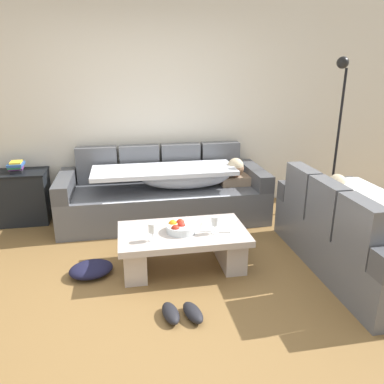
{
  "coord_description": "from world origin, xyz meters",
  "views": [
    {
      "loc": [
        -0.23,
        -2.8,
        1.86
      ],
      "look_at": [
        0.46,
        1.0,
        0.55
      ],
      "focal_mm": 35.2,
      "sensor_mm": 36.0,
      "label": 1
    }
  ],
  "objects_px": {
    "coffee_table": "(183,244)",
    "fruit_bowl": "(180,228)",
    "couch_along_wall": "(167,194)",
    "couch_near_window": "(358,235)",
    "crumpled_garment": "(91,269)",
    "side_cabinet": "(19,197)",
    "wine_glass_near_right": "(215,222)",
    "open_magazine": "(216,227)",
    "pair_of_shoes": "(182,313)",
    "book_stack_on_cabinet": "(16,167)",
    "wine_glass_near_left": "(152,229)",
    "floor_lamp": "(337,127)"
  },
  "relations": [
    {
      "from": "fruit_bowl",
      "to": "book_stack_on_cabinet",
      "type": "height_order",
      "value": "book_stack_on_cabinet"
    },
    {
      "from": "couch_near_window",
      "to": "open_magazine",
      "type": "bearing_deg",
      "value": 77.21
    },
    {
      "from": "couch_along_wall",
      "to": "book_stack_on_cabinet",
      "type": "bearing_deg",
      "value": 172.91
    },
    {
      "from": "side_cabinet",
      "to": "pair_of_shoes",
      "type": "bearing_deg",
      "value": -53.19
    },
    {
      "from": "coffee_table",
      "to": "fruit_bowl",
      "type": "relative_size",
      "value": 4.29
    },
    {
      "from": "fruit_bowl",
      "to": "crumpled_garment",
      "type": "xyz_separation_m",
      "value": [
        -0.84,
        0.02,
        -0.36
      ]
    },
    {
      "from": "wine_glass_near_right",
      "to": "book_stack_on_cabinet",
      "type": "height_order",
      "value": "book_stack_on_cabinet"
    },
    {
      "from": "book_stack_on_cabinet",
      "to": "pair_of_shoes",
      "type": "height_order",
      "value": "book_stack_on_cabinet"
    },
    {
      "from": "wine_glass_near_left",
      "to": "couch_along_wall",
      "type": "bearing_deg",
      "value": 77.92
    },
    {
      "from": "coffee_table",
      "to": "open_magazine",
      "type": "bearing_deg",
      "value": 1.81
    },
    {
      "from": "couch_near_window",
      "to": "pair_of_shoes",
      "type": "xyz_separation_m",
      "value": [
        -1.76,
        -0.48,
        -0.29
      ]
    },
    {
      "from": "book_stack_on_cabinet",
      "to": "fruit_bowl",
      "type": "bearing_deg",
      "value": -40.07
    },
    {
      "from": "fruit_bowl",
      "to": "floor_lamp",
      "type": "xyz_separation_m",
      "value": [
        2.17,
        1.14,
        0.69
      ]
    },
    {
      "from": "book_stack_on_cabinet",
      "to": "crumpled_garment",
      "type": "height_order",
      "value": "book_stack_on_cabinet"
    },
    {
      "from": "fruit_bowl",
      "to": "pair_of_shoes",
      "type": "height_order",
      "value": "fruit_bowl"
    },
    {
      "from": "fruit_bowl",
      "to": "wine_glass_near_left",
      "type": "xyz_separation_m",
      "value": [
        -0.27,
        -0.14,
        0.07
      ]
    },
    {
      "from": "couch_along_wall",
      "to": "fruit_bowl",
      "type": "relative_size",
      "value": 8.95
    },
    {
      "from": "fruit_bowl",
      "to": "wine_glass_near_right",
      "type": "xyz_separation_m",
      "value": [
        0.31,
        -0.09,
        0.07
      ]
    },
    {
      "from": "couch_along_wall",
      "to": "coffee_table",
      "type": "xyz_separation_m",
      "value": [
        -0.0,
        -1.24,
        -0.09
      ]
    },
    {
      "from": "open_magazine",
      "to": "pair_of_shoes",
      "type": "bearing_deg",
      "value": -104.15
    },
    {
      "from": "couch_near_window",
      "to": "pair_of_shoes",
      "type": "height_order",
      "value": "couch_near_window"
    },
    {
      "from": "fruit_bowl",
      "to": "book_stack_on_cabinet",
      "type": "xyz_separation_m",
      "value": [
        -1.75,
        1.47,
        0.28
      ]
    },
    {
      "from": "side_cabinet",
      "to": "crumpled_garment",
      "type": "bearing_deg",
      "value": -57.23
    },
    {
      "from": "wine_glass_near_right",
      "to": "side_cabinet",
      "type": "height_order",
      "value": "side_cabinet"
    },
    {
      "from": "open_magazine",
      "to": "crumpled_garment",
      "type": "height_order",
      "value": "open_magazine"
    },
    {
      "from": "wine_glass_near_left",
      "to": "side_cabinet",
      "type": "distance_m",
      "value": 2.22
    },
    {
      "from": "couch_near_window",
      "to": "wine_glass_near_right",
      "type": "bearing_deg",
      "value": 82.44
    },
    {
      "from": "couch_near_window",
      "to": "crumpled_garment",
      "type": "height_order",
      "value": "couch_near_window"
    },
    {
      "from": "wine_glass_near_left",
      "to": "side_cabinet",
      "type": "relative_size",
      "value": 0.23
    },
    {
      "from": "wine_glass_near_left",
      "to": "pair_of_shoes",
      "type": "height_order",
      "value": "wine_glass_near_left"
    },
    {
      "from": "pair_of_shoes",
      "to": "coffee_table",
      "type": "bearing_deg",
      "value": 80.19
    },
    {
      "from": "side_cabinet",
      "to": "crumpled_garment",
      "type": "height_order",
      "value": "side_cabinet"
    },
    {
      "from": "fruit_bowl",
      "to": "pair_of_shoes",
      "type": "xyz_separation_m",
      "value": [
        -0.11,
        -0.75,
        -0.38
      ]
    },
    {
      "from": "wine_glass_near_left",
      "to": "wine_glass_near_right",
      "type": "distance_m",
      "value": 0.58
    },
    {
      "from": "couch_near_window",
      "to": "book_stack_on_cabinet",
      "type": "distance_m",
      "value": 3.84
    },
    {
      "from": "fruit_bowl",
      "to": "crumpled_garment",
      "type": "relative_size",
      "value": 0.7
    },
    {
      "from": "couch_near_window",
      "to": "pair_of_shoes",
      "type": "relative_size",
      "value": 5.43
    },
    {
      "from": "couch_near_window",
      "to": "floor_lamp",
      "type": "relative_size",
      "value": 0.95
    },
    {
      "from": "book_stack_on_cabinet",
      "to": "crumpled_garment",
      "type": "bearing_deg",
      "value": -57.9
    },
    {
      "from": "wine_glass_near_right",
      "to": "pair_of_shoes",
      "type": "relative_size",
      "value": 0.49
    },
    {
      "from": "wine_glass_near_right",
      "to": "floor_lamp",
      "type": "bearing_deg",
      "value": 33.42
    },
    {
      "from": "coffee_table",
      "to": "wine_glass_near_left",
      "type": "xyz_separation_m",
      "value": [
        -0.3,
        -0.16,
        0.26
      ]
    },
    {
      "from": "couch_along_wall",
      "to": "couch_near_window",
      "type": "bearing_deg",
      "value": -43.07
    },
    {
      "from": "coffee_table",
      "to": "wine_glass_near_left",
      "type": "bearing_deg",
      "value": -151.9
    },
    {
      "from": "couch_along_wall",
      "to": "open_magazine",
      "type": "height_order",
      "value": "couch_along_wall"
    },
    {
      "from": "crumpled_garment",
      "to": "book_stack_on_cabinet",
      "type": "bearing_deg",
      "value": 122.1
    },
    {
      "from": "fruit_bowl",
      "to": "side_cabinet",
      "type": "xyz_separation_m",
      "value": [
        -1.78,
        1.47,
        -0.1
      ]
    },
    {
      "from": "coffee_table",
      "to": "couch_along_wall",
      "type": "bearing_deg",
      "value": 89.88
    },
    {
      "from": "crumpled_garment",
      "to": "coffee_table",
      "type": "bearing_deg",
      "value": -0.16
    },
    {
      "from": "couch_near_window",
      "to": "floor_lamp",
      "type": "height_order",
      "value": "floor_lamp"
    }
  ]
}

